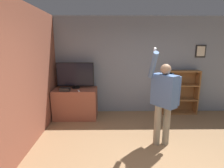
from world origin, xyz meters
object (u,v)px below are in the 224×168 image
at_px(game_console, 65,89).
at_px(person, 164,97).
at_px(bookshelf, 176,92).
at_px(television, 75,75).

distance_m(game_console, person, 2.46).
relative_size(game_console, bookshelf, 0.20).
height_order(television, person, person).
bearing_deg(person, television, -164.11).
height_order(bookshelf, person, person).
bearing_deg(television, bookshelf, 3.20).
distance_m(television, game_console, 0.49).
bearing_deg(person, game_console, -155.45).
height_order(television, game_console, television).
xyz_separation_m(television, person, (1.94, -1.47, -0.17)).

